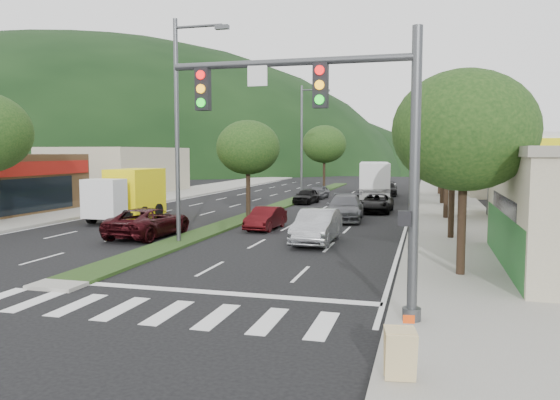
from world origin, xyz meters
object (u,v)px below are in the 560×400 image
(tree_med_near, at_px, (248,148))
(suv_maroon, at_px, (149,222))
(tree_r_c, at_px, (447,142))
(box_truck, at_px, (129,196))
(car_queue_f, at_px, (388,189))
(a_frame_sign, at_px, (400,350))
(sedan_silver, at_px, (317,226))
(car_queue_c, at_px, (266,218))
(motorhome, at_px, (374,180))
(car_queue_d, at_px, (376,203))
(streetlight_near, at_px, (181,120))
(tree_r_d, at_px, (443,139))
(tree_r_e, at_px, (440,144))
(car_queue_a, at_px, (307,196))
(tree_r_b, at_px, (453,133))
(car_queue_e, at_px, (319,192))
(car_queue_b, at_px, (345,208))
(tree_med_far, at_px, (324,144))
(traffic_signal, at_px, (347,130))
(tree_r_a, at_px, (464,131))
(streetlight_mid, at_px, (304,136))

(tree_med_near, bearing_deg, suv_maroon, -104.53)
(tree_r_c, distance_m, box_truck, 19.64)
(car_queue_f, distance_m, a_frame_sign, 43.48)
(sedan_silver, bearing_deg, car_queue_c, 134.55)
(car_queue_f, xyz_separation_m, motorhome, (-0.72, -5.98, 1.10))
(car_queue_d, bearing_deg, streetlight_near, -114.30)
(tree_r_d, distance_m, car_queue_c, 19.71)
(tree_med_near, distance_m, streetlight_near, 10.07)
(tree_med_near, distance_m, a_frame_sign, 25.60)
(tree_r_e, height_order, car_queue_a, tree_r_e)
(tree_r_d, relative_size, motorhome, 0.82)
(tree_r_c, xyz_separation_m, car_queue_d, (-4.50, 3.32, -4.11))
(tree_r_b, relative_size, a_frame_sign, 5.70)
(motorhome, bearing_deg, tree_r_d, -28.99)
(sedan_silver, distance_m, car_queue_e, 24.06)
(car_queue_e, bearing_deg, a_frame_sign, -73.34)
(streetlight_near, bearing_deg, suv_maroon, 150.83)
(suv_maroon, xyz_separation_m, car_queue_b, (8.31, 8.96, 0.05))
(tree_med_near, bearing_deg, tree_r_b, -26.57)
(car_queue_c, xyz_separation_m, car_queue_d, (4.96, 10.00, 0.03))
(tree_med_far, bearing_deg, car_queue_f, -38.14)
(tree_med_near, bearing_deg, car_queue_a, 81.73)
(a_frame_sign, bearing_deg, traffic_signal, 103.76)
(tree_r_a, distance_m, car_queue_c, 13.93)
(motorhome, bearing_deg, traffic_signal, -91.66)
(tree_r_b, relative_size, streetlight_mid, 0.69)
(traffic_signal, height_order, box_truck, traffic_signal)
(traffic_signal, height_order, car_queue_f, traffic_signal)
(car_queue_e, bearing_deg, streetlight_mid, -162.64)
(tree_r_b, xyz_separation_m, a_frame_sign, (-1.50, -17.04, -4.35))
(tree_r_e, distance_m, car_queue_b, 22.85)
(tree_r_b, distance_m, streetlight_near, 12.47)
(tree_r_a, relative_size, streetlight_mid, 0.66)
(car_queue_a, xyz_separation_m, car_queue_d, (6.00, -5.00, 0.02))
(car_queue_e, distance_m, motorhome, 5.23)
(tree_r_d, distance_m, motorhome, 6.89)
(car_queue_d, bearing_deg, motorhome, 97.46)
(tree_r_d, relative_size, car_queue_f, 1.64)
(tree_r_e, relative_size, car_queue_a, 1.86)
(car_queue_c, distance_m, car_queue_e, 20.03)
(tree_r_e, height_order, a_frame_sign, tree_r_e)
(box_truck, bearing_deg, streetlight_mid, -112.09)
(sedan_silver, relative_size, car_queue_c, 1.27)
(tree_r_e, height_order, car_queue_d, tree_r_e)
(suv_maroon, height_order, car_queue_e, suv_maroon)
(streetlight_mid, xyz_separation_m, a_frame_sign, (10.30, -38.04, -4.89))
(tree_r_b, relative_size, car_queue_f, 1.58)
(motorhome, bearing_deg, tree_med_near, -120.34)
(tree_r_d, bearing_deg, tree_r_a, -90.00)
(tree_r_e, height_order, streetlight_near, streetlight_near)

